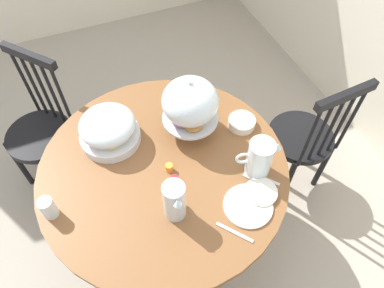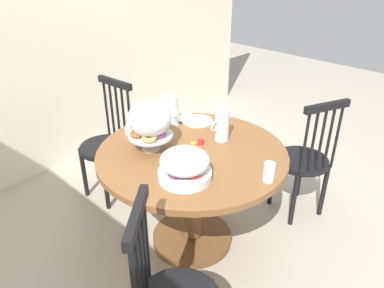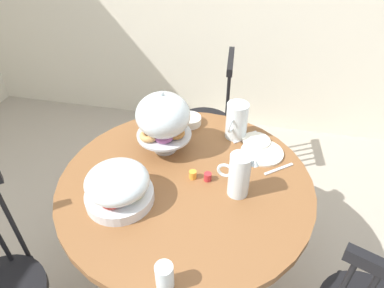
% 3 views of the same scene
% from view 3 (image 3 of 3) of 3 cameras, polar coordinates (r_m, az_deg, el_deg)
% --- Properties ---
extents(dining_table, '(1.20, 1.20, 0.74)m').
position_cam_3_polar(dining_table, '(1.77, -1.03, -11.00)').
color(dining_table, brown).
rests_on(dining_table, ground_plane).
extents(windsor_chair_facing_door, '(0.40, 0.40, 0.97)m').
position_cam_3_polar(windsor_chair_facing_door, '(2.49, 2.63, 3.43)').
color(windsor_chair_facing_door, black).
rests_on(windsor_chair_facing_door, ground_plane).
extents(pastry_stand_with_dome, '(0.28, 0.28, 0.34)m').
position_cam_3_polar(pastry_stand_with_dome, '(1.68, -4.90, 4.42)').
color(pastry_stand_with_dome, silver).
rests_on(pastry_stand_with_dome, dining_table).
extents(fruit_platter_covered, '(0.30, 0.30, 0.18)m').
position_cam_3_polar(fruit_platter_covered, '(1.49, -12.35, -6.97)').
color(fruit_platter_covered, silver).
rests_on(fruit_platter_covered, dining_table).
extents(orange_juice_pitcher, '(0.18, 0.10, 0.21)m').
position_cam_3_polar(orange_juice_pitcher, '(1.50, 7.90, -5.46)').
color(orange_juice_pitcher, silver).
rests_on(orange_juice_pitcher, dining_table).
extents(milk_pitcher, '(0.12, 0.20, 0.20)m').
position_cam_3_polar(milk_pitcher, '(1.84, 7.51, 3.69)').
color(milk_pitcher, silver).
rests_on(milk_pitcher, dining_table).
extents(china_plate_large, '(0.22, 0.22, 0.01)m').
position_cam_3_polar(china_plate_large, '(1.79, 11.70, -1.39)').
color(china_plate_large, white).
rests_on(china_plate_large, dining_table).
extents(china_plate_small, '(0.15, 0.15, 0.01)m').
position_cam_3_polar(china_plate_small, '(1.85, 10.78, 0.60)').
color(china_plate_small, white).
rests_on(china_plate_small, china_plate_large).
extents(cereal_bowl, '(0.14, 0.14, 0.04)m').
position_cam_3_polar(cereal_bowl, '(1.97, -0.50, 4.00)').
color(cereal_bowl, white).
rests_on(cereal_bowl, dining_table).
extents(drinking_glass, '(0.06, 0.06, 0.11)m').
position_cam_3_polar(drinking_glass, '(1.24, -4.65, -21.30)').
color(drinking_glass, silver).
rests_on(drinking_glass, dining_table).
extents(jam_jar_strawberry, '(0.04, 0.04, 0.04)m').
position_cam_3_polar(jam_jar_strawberry, '(1.60, 2.66, -5.53)').
color(jam_jar_strawberry, '#B7282D').
rests_on(jam_jar_strawberry, dining_table).
extents(jam_jar_apricot, '(0.04, 0.04, 0.04)m').
position_cam_3_polar(jam_jar_apricot, '(1.61, 0.20, -5.18)').
color(jam_jar_apricot, orange).
rests_on(jam_jar_apricot, dining_table).
extents(table_knife, '(0.14, 0.12, 0.01)m').
position_cam_3_polar(table_knife, '(1.88, 9.21, 0.94)').
color(table_knife, silver).
rests_on(table_knife, dining_table).
extents(dinner_fork, '(0.14, 0.12, 0.01)m').
position_cam_3_polar(dinner_fork, '(1.90, 8.71, 1.42)').
color(dinner_fork, silver).
rests_on(dinner_fork, dining_table).
extents(soup_spoon, '(0.14, 0.12, 0.01)m').
position_cam_3_polar(soup_spoon, '(1.72, 14.41, -4.10)').
color(soup_spoon, silver).
rests_on(soup_spoon, dining_table).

